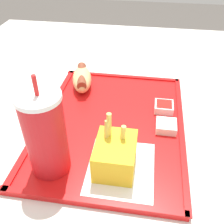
# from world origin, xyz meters

# --- Properties ---
(dining_table) EXTENTS (1.42, 1.18, 0.74)m
(dining_table) POSITION_xyz_m (0.00, 0.00, 0.37)
(dining_table) COLOR beige
(dining_table) RESTS_ON ground_plane
(food_tray) EXTENTS (0.44, 0.33, 0.01)m
(food_tray) POSITION_xyz_m (0.03, -0.00, 0.75)
(food_tray) COLOR red
(food_tray) RESTS_ON dining_table
(paper_napkin) EXTENTS (0.15, 0.13, 0.00)m
(paper_napkin) POSITION_xyz_m (-0.11, -0.04, 0.75)
(paper_napkin) COLOR white
(paper_napkin) RESTS_ON food_tray
(soda_cup) EXTENTS (0.08, 0.08, 0.20)m
(soda_cup) POSITION_xyz_m (-0.12, 0.09, 0.83)
(soda_cup) COLOR red
(soda_cup) RESTS_ON food_tray
(hot_dog_far) EXTENTS (0.13, 0.08, 0.05)m
(hot_dog_far) POSITION_xyz_m (0.17, 0.10, 0.78)
(hot_dog_far) COLOR #DBB270
(hot_dog_far) RESTS_ON food_tray
(fries_carton) EXTENTS (0.09, 0.07, 0.11)m
(fries_carton) POSITION_xyz_m (-0.10, -0.03, 0.78)
(fries_carton) COLOR gold
(fries_carton) RESTS_ON food_tray
(sauce_cup_mayo) EXTENTS (0.05, 0.05, 0.02)m
(sauce_cup_mayo) POSITION_xyz_m (0.02, -0.13, 0.76)
(sauce_cup_mayo) COLOR silver
(sauce_cup_mayo) RESTS_ON food_tray
(sauce_cup_ketchup) EXTENTS (0.05, 0.05, 0.02)m
(sauce_cup_ketchup) POSITION_xyz_m (0.09, -0.12, 0.76)
(sauce_cup_ketchup) COLOR silver
(sauce_cup_ketchup) RESTS_ON food_tray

